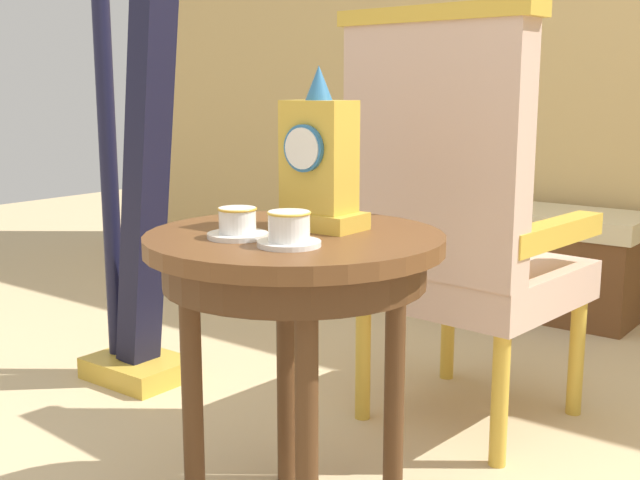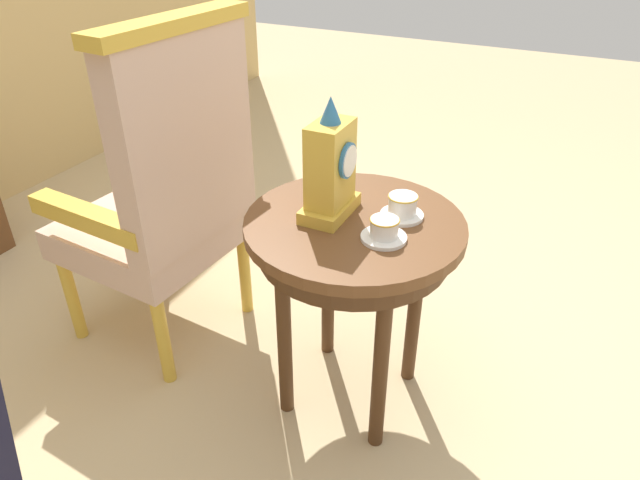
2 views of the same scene
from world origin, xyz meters
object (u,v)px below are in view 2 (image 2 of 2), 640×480
teacup_left (384,230)px  mantel_clock (331,170)px  side_table (354,247)px  teacup_right (402,207)px  armchair (166,190)px

teacup_left → mantel_clock: (0.06, 0.18, 0.11)m
mantel_clock → side_table: bearing=-92.1°
teacup_right → armchair: size_ratio=0.11×
side_table → teacup_right: teacup_right is taller
teacup_right → mantel_clock: 0.22m
teacup_left → mantel_clock: mantel_clock is taller
teacup_left → armchair: 0.78m
side_table → armchair: bearing=88.9°
teacup_left → armchair: bearing=84.8°
teacup_right → armchair: (-0.06, 0.78, -0.09)m
teacup_left → mantel_clock: bearing=71.4°
side_table → armchair: 0.67m
side_table → armchair: (0.01, 0.67, 0.03)m
armchair → teacup_left: bearing=-95.2°
teacup_right → armchair: armchair is taller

